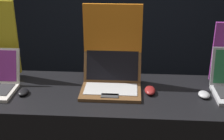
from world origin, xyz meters
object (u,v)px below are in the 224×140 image
Objects in this scene: mouse_front at (23,92)px; laptop_middle at (111,81)px; mouse_middle at (150,90)px; mouse_back at (204,95)px; promo_stand_middle at (113,46)px.

laptop_middle is at bearing 11.44° from mouse_front.
laptop_middle reaches higher than mouse_middle.
mouse_middle is at bearing 5.07° from mouse_front.
mouse_front is 0.55m from laptop_middle.
laptop_middle reaches higher than mouse_back.
mouse_middle is (0.24, -0.04, -0.04)m from laptop_middle.
promo_stand_middle reaches higher than laptop_middle.
laptop_middle is 0.72× the size of promo_stand_middle.
mouse_back is (0.56, -0.20, -0.23)m from promo_stand_middle.
mouse_front is 0.25× the size of laptop_middle.
mouse_front is 0.63m from promo_stand_middle.
promo_stand_middle is (-0.00, 0.13, 0.19)m from laptop_middle.
mouse_back reaches higher than mouse_front.
mouse_middle reaches higher than mouse_back.
mouse_front is 1.10m from mouse_back.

